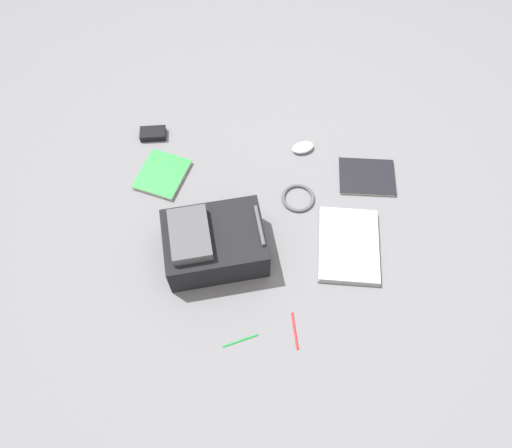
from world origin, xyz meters
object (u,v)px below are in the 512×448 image
at_px(book_manual, 162,174).
at_px(pen_black, 240,341).
at_px(book_comic, 367,177).
at_px(power_brick, 153,134).
at_px(cable_coil, 298,198).
at_px(computer_mouse, 303,147).
at_px(pen_blue, 295,330).
at_px(backpack, 213,243).
at_px(laptop, 349,245).

distance_m(book_manual, pen_black, 0.87).
distance_m(book_manual, book_comic, 0.95).
distance_m(book_manual, power_brick, 0.25).
bearing_deg(cable_coil, computer_mouse, 170.60).
bearing_deg(computer_mouse, power_brick, -115.32).
distance_m(computer_mouse, pen_blue, 0.90).
bearing_deg(cable_coil, backpack, -55.96).
distance_m(backpack, computer_mouse, 0.69).
relative_size(laptop, power_brick, 3.10).
xyz_separation_m(backpack, book_comic, (-0.36, 0.71, -0.08)).
height_order(laptop, book_comic, laptop).
distance_m(book_comic, pen_blue, 0.82).
bearing_deg(computer_mouse, cable_coil, -25.52).
xyz_separation_m(backpack, laptop, (-0.00, 0.57, -0.08)).
bearing_deg(power_brick, book_manual, 13.07).
distance_m(backpack, pen_black, 0.41).
height_order(computer_mouse, pen_blue, computer_mouse).
height_order(backpack, power_brick, backpack).
distance_m(backpack, cable_coil, 0.47).
bearing_deg(pen_blue, power_brick, -148.73).
distance_m(laptop, book_manual, 0.91).
relative_size(laptop, computer_mouse, 3.59).
height_order(book_manual, cable_coil, book_manual).
height_order(backpack, book_comic, backpack).
bearing_deg(book_manual, backpack, 30.58).
xyz_separation_m(cable_coil, pen_black, (0.64, -0.28, -0.00)).
height_order(cable_coil, pen_black, cable_coil).
bearing_deg(pen_blue, computer_mouse, 172.84).
distance_m(backpack, book_comic, 0.80).
bearing_deg(backpack, book_comic, 116.84).
xyz_separation_m(book_comic, cable_coil, (0.10, -0.33, -0.00)).
xyz_separation_m(computer_mouse, pen_blue, (0.89, -0.11, -0.01)).
bearing_deg(power_brick, laptop, 53.26).
height_order(laptop, power_brick, power_brick).
bearing_deg(power_brick, computer_mouse, 80.80).
xyz_separation_m(power_brick, pen_blue, (1.01, 0.61, -0.01)).
distance_m(laptop, pen_blue, 0.44).
height_order(laptop, pen_black, laptop).
bearing_deg(book_comic, pen_blue, -28.98).
relative_size(backpack, computer_mouse, 4.16).
bearing_deg(pen_blue, cable_coil, 173.87).
bearing_deg(pen_black, book_comic, 140.65).
relative_size(book_manual, cable_coil, 1.94).
bearing_deg(pen_blue, laptop, 144.10).
relative_size(book_comic, power_brick, 2.24).
bearing_deg(laptop, backpack, -89.71).
height_order(computer_mouse, power_brick, same).
bearing_deg(pen_black, book_manual, -156.83).
bearing_deg(laptop, pen_blue, -35.90).
xyz_separation_m(book_comic, power_brick, (-0.30, -1.01, 0.01)).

